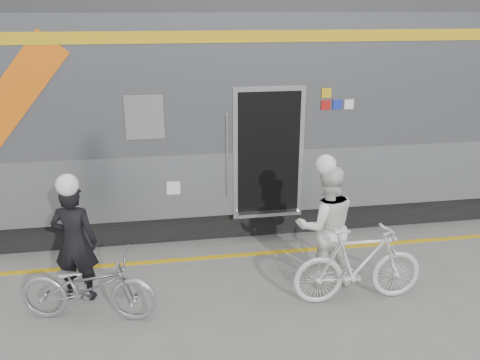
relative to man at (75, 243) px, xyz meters
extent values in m
plane|color=slate|center=(1.98, -1.27, -0.85)|extent=(90.00, 90.00, 0.00)
cube|color=black|center=(0.81, 2.93, -0.60)|extent=(24.00, 2.70, 0.50)
cube|color=#9EA0A5|center=(0.81, 2.93, 0.20)|extent=(24.00, 3.00, 1.10)
cube|color=slate|center=(0.81, 2.93, 1.85)|extent=(24.00, 3.00, 2.20)
cube|color=#38383A|center=(0.81, 2.93, 3.10)|extent=(24.00, 2.64, 0.30)
cube|color=gold|center=(0.81, 1.42, 2.60)|extent=(24.00, 0.02, 0.18)
cube|color=orange|center=(-0.99, 1.42, 1.65)|extent=(1.96, 0.01, 2.19)
cube|color=black|center=(1.01, 1.42, 1.40)|extent=(0.55, 0.02, 0.65)
cube|color=black|center=(3.01, 1.63, 0.70)|extent=(1.05, 0.45, 2.10)
cube|color=silver|center=(3.01, 1.42, 0.70)|extent=(1.20, 0.02, 2.25)
cylinder|color=silver|center=(2.31, 1.40, 0.70)|extent=(0.04, 0.04, 1.40)
cube|color=silver|center=(3.01, 1.38, -0.33)|extent=(1.05, 0.25, 0.06)
cube|color=gold|center=(3.96, 1.41, 1.70)|extent=(0.16, 0.01, 0.16)
cube|color=#A61413|center=(3.96, 1.41, 1.50)|extent=(0.16, 0.01, 0.16)
cube|color=#192AA5|center=(4.16, 1.41, 1.50)|extent=(0.16, 0.01, 0.16)
cube|color=silver|center=(4.36, 1.41, 1.50)|extent=(0.16, 0.01, 0.16)
cube|color=silver|center=(1.41, 1.41, 0.20)|extent=(0.22, 0.01, 0.22)
cube|color=gold|center=(1.98, 0.88, -0.84)|extent=(24.00, 0.12, 0.01)
imported|color=black|center=(0.00, 0.00, 0.00)|extent=(0.69, 0.53, 1.69)
imported|color=#9C9FA4|center=(0.20, -0.55, -0.38)|extent=(1.87, 0.98, 0.93)
imported|color=white|center=(3.49, -0.17, 0.06)|extent=(0.89, 0.70, 1.81)
imported|color=silver|center=(3.79, -0.72, -0.30)|extent=(1.83, 0.55, 1.09)
sphere|color=white|center=(0.00, 0.00, 0.99)|extent=(0.29, 0.29, 0.29)
sphere|color=white|center=(3.49, -0.17, 1.10)|extent=(0.29, 0.29, 0.29)
camera|label=1|loc=(1.16, -6.53, 3.01)|focal=38.00mm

